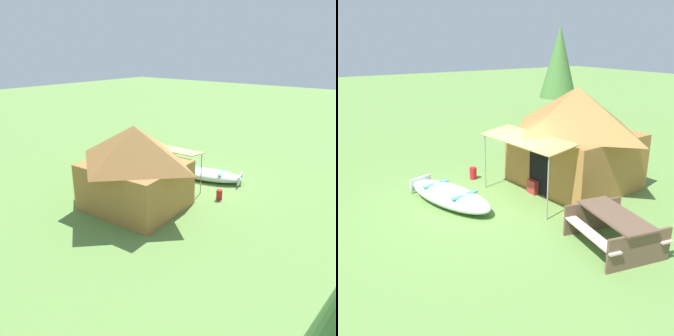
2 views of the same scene
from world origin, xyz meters
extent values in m
plane|color=#648D43|center=(0.00, 0.00, 0.00)|extent=(80.00, 80.00, 0.00)
ellipsoid|color=silver|center=(-0.43, -0.82, 0.23)|extent=(3.08, 1.74, 0.45)
ellipsoid|color=#444946|center=(-0.43, -0.82, 0.26)|extent=(2.82, 1.56, 0.16)
cube|color=#4BB2A5|center=(0.13, -0.67, 0.41)|extent=(0.33, 0.81, 0.04)
cube|color=#4BB2A5|center=(-0.99, -0.96, 0.41)|extent=(0.33, 0.81, 0.04)
cube|color=silver|center=(-1.73, -1.15, 0.25)|extent=(0.24, 0.67, 0.34)
cube|color=#A56E37|center=(0.22, 2.92, 0.82)|extent=(3.35, 2.98, 1.63)
pyramid|color=#A56E37|center=(0.22, 2.92, 2.27)|extent=(3.61, 3.22, 1.27)
cube|color=black|center=(0.32, 1.54, 0.69)|extent=(0.76, 0.09, 1.31)
cube|color=tan|center=(0.35, 1.06, 1.68)|extent=(2.90, 1.18, 0.16)
cylinder|color=gray|center=(1.70, 0.75, 0.78)|extent=(0.04, 0.04, 1.55)
cylinder|color=gray|center=(-0.94, 0.55, 0.78)|extent=(0.04, 0.04, 1.55)
cube|color=brown|center=(3.46, 1.11, 0.73)|extent=(1.90, 1.10, 0.04)
cube|color=beige|center=(3.58, 1.69, 0.44)|extent=(1.80, 0.62, 0.04)
cube|color=beige|center=(3.34, 0.53, 0.44)|extent=(1.80, 0.62, 0.04)
cube|color=brown|center=(4.23, 0.95, 0.36)|extent=(0.35, 1.43, 0.71)
cube|color=brown|center=(2.68, 1.27, 0.36)|extent=(0.35, 1.43, 0.71)
cube|color=#B32F30|center=(0.17, 1.67, 0.20)|extent=(0.36, 0.60, 0.39)
cylinder|color=red|center=(-1.79, 0.59, 0.19)|extent=(0.31, 0.31, 0.37)
cylinder|color=brown|center=(-7.27, 8.54, 0.63)|extent=(0.23, 0.23, 1.26)
cone|color=#467837|center=(-7.27, 8.54, 3.05)|extent=(1.90, 1.90, 3.57)
camera|label=1|loc=(-7.24, 10.45, 5.24)|focal=35.24mm
camera|label=2|loc=(8.24, -4.63, 4.15)|focal=40.96mm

